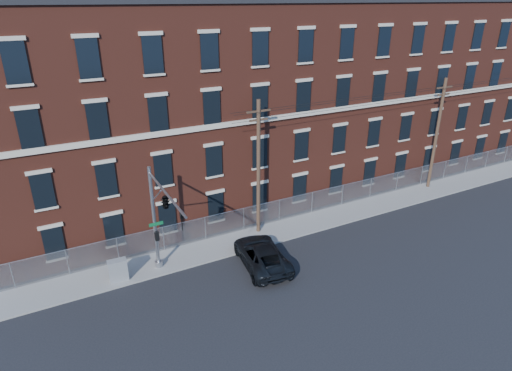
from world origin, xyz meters
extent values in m
plane|color=black|center=(0.00, 0.00, 0.00)|extent=(140.00, 140.00, 0.00)
cube|color=gray|center=(12.00, 5.00, 0.06)|extent=(65.00, 3.00, 0.12)
cube|color=maroon|center=(12.00, 14.00, 8.00)|extent=(55.00, 14.00, 16.00)
cube|color=black|center=(12.00, 14.00, 16.15)|extent=(55.30, 14.30, 0.30)
cube|color=beige|center=(12.00, 6.92, 8.30)|extent=(55.00, 0.18, 0.35)
cube|color=black|center=(-11.83, 6.94, 2.20)|extent=(1.20, 0.10, 2.20)
cube|color=black|center=(-11.83, 6.94, 5.80)|extent=(1.20, 0.10, 2.20)
cube|color=black|center=(-11.83, 6.94, 9.60)|extent=(1.20, 0.10, 2.20)
cube|color=black|center=(-11.83, 6.94, 13.20)|extent=(1.20, 0.10, 2.20)
cube|color=black|center=(-8.17, 6.94, 2.20)|extent=(1.20, 0.10, 2.20)
cube|color=black|center=(-8.17, 6.94, 5.80)|extent=(1.20, 0.10, 2.20)
cube|color=black|center=(-8.17, 6.94, 9.60)|extent=(1.20, 0.10, 2.20)
cube|color=black|center=(-8.17, 6.94, 13.20)|extent=(1.20, 0.10, 2.20)
cube|color=black|center=(-4.50, 6.94, 2.20)|extent=(1.20, 0.10, 2.20)
cube|color=black|center=(-4.50, 6.94, 5.80)|extent=(1.20, 0.10, 2.20)
cube|color=black|center=(-4.50, 6.94, 9.60)|extent=(1.20, 0.10, 2.20)
cube|color=black|center=(-4.50, 6.94, 13.20)|extent=(1.20, 0.10, 2.20)
cube|color=black|center=(-0.83, 6.94, 2.20)|extent=(1.20, 0.10, 2.20)
cube|color=black|center=(-0.83, 6.94, 5.80)|extent=(1.20, 0.10, 2.20)
cube|color=black|center=(-0.83, 6.94, 9.60)|extent=(1.20, 0.10, 2.20)
cube|color=black|center=(-0.83, 6.94, 13.20)|extent=(1.20, 0.10, 2.20)
cube|color=black|center=(2.83, 6.94, 2.20)|extent=(1.20, 0.10, 2.20)
cube|color=black|center=(2.83, 6.94, 5.80)|extent=(1.20, 0.10, 2.20)
cube|color=black|center=(2.83, 6.94, 9.60)|extent=(1.20, 0.10, 2.20)
cube|color=black|center=(2.83, 6.94, 13.20)|extent=(1.20, 0.10, 2.20)
cube|color=black|center=(6.50, 6.94, 2.20)|extent=(1.20, 0.10, 2.20)
cube|color=black|center=(6.50, 6.94, 5.80)|extent=(1.20, 0.10, 2.20)
cube|color=black|center=(6.50, 6.94, 9.60)|extent=(1.20, 0.10, 2.20)
cube|color=black|center=(6.50, 6.94, 13.20)|extent=(1.20, 0.10, 2.20)
cube|color=black|center=(10.17, 6.94, 2.20)|extent=(1.20, 0.10, 2.20)
cube|color=black|center=(10.17, 6.94, 5.80)|extent=(1.20, 0.10, 2.20)
cube|color=black|center=(10.17, 6.94, 9.60)|extent=(1.20, 0.10, 2.20)
cube|color=black|center=(10.17, 6.94, 13.20)|extent=(1.20, 0.10, 2.20)
cube|color=black|center=(13.83, 6.94, 2.20)|extent=(1.20, 0.10, 2.20)
cube|color=black|center=(13.83, 6.94, 5.80)|extent=(1.20, 0.10, 2.20)
cube|color=black|center=(13.83, 6.94, 9.60)|extent=(1.20, 0.10, 2.20)
cube|color=black|center=(13.83, 6.94, 13.20)|extent=(1.20, 0.10, 2.20)
cube|color=black|center=(17.50, 6.94, 2.20)|extent=(1.20, 0.10, 2.20)
cube|color=black|center=(17.50, 6.94, 5.80)|extent=(1.20, 0.10, 2.20)
cube|color=black|center=(17.50, 6.94, 9.60)|extent=(1.20, 0.10, 2.20)
cube|color=black|center=(17.50, 6.94, 13.20)|extent=(1.20, 0.10, 2.20)
cube|color=black|center=(21.17, 6.94, 2.20)|extent=(1.20, 0.10, 2.20)
cube|color=black|center=(21.17, 6.94, 5.80)|extent=(1.20, 0.10, 2.20)
cube|color=black|center=(21.17, 6.94, 9.60)|extent=(1.20, 0.10, 2.20)
cube|color=black|center=(21.17, 6.94, 13.20)|extent=(1.20, 0.10, 2.20)
cube|color=black|center=(24.83, 6.94, 2.20)|extent=(1.20, 0.10, 2.20)
cube|color=black|center=(24.83, 6.94, 5.80)|extent=(1.20, 0.10, 2.20)
cube|color=black|center=(24.83, 6.94, 9.60)|extent=(1.20, 0.10, 2.20)
cube|color=black|center=(24.83, 6.94, 13.20)|extent=(1.20, 0.10, 2.20)
cube|color=black|center=(28.50, 6.94, 2.20)|extent=(1.20, 0.10, 2.20)
cube|color=black|center=(28.50, 6.94, 5.80)|extent=(1.20, 0.10, 2.20)
cube|color=black|center=(28.50, 6.94, 9.60)|extent=(1.20, 0.10, 2.20)
cube|color=black|center=(28.50, 6.94, 13.20)|extent=(1.20, 0.10, 2.20)
cube|color=black|center=(32.17, 6.94, 2.20)|extent=(1.20, 0.10, 2.20)
cube|color=black|center=(32.17, 6.94, 5.80)|extent=(1.20, 0.10, 2.20)
cube|color=#A5A8AD|center=(12.00, 6.30, 1.02)|extent=(59.00, 0.02, 1.80)
cylinder|color=#9EA0A5|center=(12.00, 6.30, 1.92)|extent=(59.00, 0.04, 0.04)
cylinder|color=#9EA0A5|center=(-14.39, 6.30, 1.02)|extent=(0.06, 0.06, 1.85)
cylinder|color=#9EA0A5|center=(-11.29, 6.30, 1.02)|extent=(0.06, 0.06, 1.85)
cylinder|color=#9EA0A5|center=(-8.18, 6.30, 1.02)|extent=(0.06, 0.06, 1.85)
cylinder|color=#9EA0A5|center=(-5.08, 6.30, 1.02)|extent=(0.06, 0.06, 1.85)
cylinder|color=#9EA0A5|center=(-1.97, 6.30, 1.02)|extent=(0.06, 0.06, 1.85)
cylinder|color=#9EA0A5|center=(1.13, 6.30, 1.02)|extent=(0.06, 0.06, 1.85)
cylinder|color=#9EA0A5|center=(4.24, 6.30, 1.02)|extent=(0.06, 0.06, 1.85)
cylinder|color=#9EA0A5|center=(7.34, 6.30, 1.02)|extent=(0.06, 0.06, 1.85)
cylinder|color=#9EA0A5|center=(10.45, 6.30, 1.02)|extent=(0.06, 0.06, 1.85)
cylinder|color=#9EA0A5|center=(13.55, 6.30, 1.02)|extent=(0.06, 0.06, 1.85)
cylinder|color=#9EA0A5|center=(16.66, 6.30, 1.02)|extent=(0.06, 0.06, 1.85)
cylinder|color=#9EA0A5|center=(19.76, 6.30, 1.02)|extent=(0.06, 0.06, 1.85)
cylinder|color=#9EA0A5|center=(22.87, 6.30, 1.02)|extent=(0.06, 0.06, 1.85)
cylinder|color=#9EA0A5|center=(25.97, 6.30, 1.02)|extent=(0.06, 0.06, 1.85)
cylinder|color=#9EA0A5|center=(29.08, 6.30, 1.02)|extent=(0.06, 0.06, 1.85)
cylinder|color=#9EA0A5|center=(32.18, 6.30, 1.02)|extent=(0.06, 0.06, 1.85)
cylinder|color=#9EA0A5|center=(-6.00, 4.50, 3.62)|extent=(0.22, 0.22, 7.00)
cylinder|color=#9EA0A5|center=(-6.00, 4.50, 0.32)|extent=(0.50, 0.50, 0.40)
cylinder|color=#9EA0A5|center=(-6.00, 1.25, 6.72)|extent=(0.14, 6.50, 0.14)
cylinder|color=#9EA0A5|center=(-6.00, 3.30, 5.72)|extent=(0.08, 2.18, 1.56)
cube|color=#0C592D|center=(-5.95, 4.35, 3.32)|extent=(0.90, 0.03, 0.22)
cube|color=black|center=(-6.00, 4.25, 2.52)|extent=(0.25, 0.25, 0.60)
imported|color=black|center=(-6.00, -1.30, 6.17)|extent=(0.16, 0.20, 1.00)
imported|color=black|center=(-6.00, 1.50, 6.17)|extent=(0.53, 2.48, 1.00)
cylinder|color=#4E3727|center=(2.00, 5.60, 5.12)|extent=(0.28, 0.28, 10.00)
cube|color=#4E3727|center=(2.00, 5.60, 9.32)|extent=(1.80, 0.12, 0.12)
cube|color=#4E3727|center=(2.00, 5.60, 8.72)|extent=(1.40, 0.12, 0.12)
cylinder|color=#4E3727|center=(20.00, 5.60, 5.12)|extent=(0.28, 0.28, 10.00)
cube|color=#4E3727|center=(20.00, 5.60, 9.32)|extent=(1.80, 0.12, 0.12)
cube|color=#4E3727|center=(20.00, 5.60, 8.72)|extent=(1.40, 0.12, 0.12)
cylinder|color=black|center=(20.00, 5.30, 9.32)|extent=(40.00, 0.02, 0.02)
cylinder|color=black|center=(20.00, 5.90, 9.32)|extent=(40.00, 0.02, 0.02)
cylinder|color=black|center=(20.00, 5.60, 8.72)|extent=(40.00, 0.02, 0.02)
imported|color=black|center=(0.13, 1.66, 0.79)|extent=(3.37, 5.96, 1.57)
cube|color=gray|center=(-8.63, 4.20, 0.83)|extent=(1.17, 0.64, 1.42)
camera|label=1|loc=(-11.69, -19.82, 16.36)|focal=30.56mm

